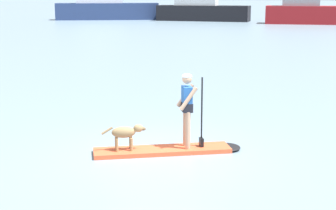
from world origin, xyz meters
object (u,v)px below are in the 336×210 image
at_px(person_paddler, 188,105).
at_px(moored_boat_port, 305,9).
at_px(moored_boat_center, 201,8).
at_px(dog, 126,133).
at_px(moored_boat_far_starboard, 105,7).
at_px(paddleboard, 172,150).

relative_size(person_paddler, moored_boat_port, 0.19).
bearing_deg(moored_boat_center, dog, -87.72).
bearing_deg(person_paddler, moored_boat_center, 93.72).
distance_m(dog, moored_boat_far_starboard, 57.49).
bearing_deg(moored_boat_far_starboard, dog, -75.43).
relative_size(paddleboard, dog, 3.52).
height_order(moored_boat_far_starboard, moored_boat_port, moored_boat_port).
height_order(moored_boat_center, moored_boat_port, moored_boat_port).
height_order(paddleboard, dog, dog).
distance_m(person_paddler, dog, 1.53).
distance_m(person_paddler, moored_boat_port, 50.31).
bearing_deg(moored_boat_port, paddleboard, -99.89).
distance_m(moored_boat_center, moored_boat_port, 12.63).
bearing_deg(paddleboard, moored_boat_far_starboard, 105.62).
height_order(dog, moored_boat_far_starboard, moored_boat_far_starboard).
relative_size(paddleboard, moored_boat_port, 0.38).
xyz_separation_m(dog, moored_boat_far_starboard, (-14.46, 55.63, 1.07)).
bearing_deg(moored_boat_center, moored_boat_far_starboard, 174.38).
relative_size(person_paddler, moored_boat_center, 0.15).
xyz_separation_m(paddleboard, person_paddler, (0.34, 0.10, 1.04)).
height_order(paddleboard, moored_boat_far_starboard, moored_boat_far_starboard).
xyz_separation_m(person_paddler, moored_boat_far_starboard, (-15.81, 55.22, 0.47)).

